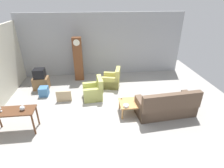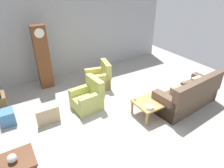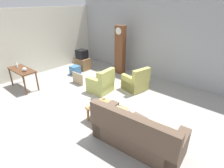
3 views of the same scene
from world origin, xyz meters
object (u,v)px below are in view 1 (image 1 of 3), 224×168
(glass_dome_cloche, at_px, (22,108))
(cup_blue_rimmed, at_px, (142,103))
(armchair_olive_far, at_px, (112,81))
(storage_box_blue, at_px, (44,91))
(console_table_dark, at_px, (13,114))
(couch_floral, at_px, (166,106))
(cup_white_porcelain, at_px, (139,97))
(wine_glass_mid, at_px, (0,108))
(tv_crt, at_px, (39,73))
(bowl_white_stacked, at_px, (126,106))
(coffee_table_wood, at_px, (133,104))
(armchair_olive_near, at_px, (94,92))
(cup_cream_tall, at_px, (121,98))
(tv_stand_cabinet, at_px, (41,83))
(grandfather_clock, at_px, (78,59))
(framed_picture_leaning, at_px, (64,96))

(glass_dome_cloche, relative_size, cup_blue_rimmed, 1.76)
(armchair_olive_far, height_order, storage_box_blue, armchair_olive_far)
(console_table_dark, bearing_deg, couch_floral, 3.15)
(armchair_olive_far, bearing_deg, cup_white_porcelain, -67.48)
(armchair_olive_far, relative_size, wine_glass_mid, 4.76)
(tv_crt, xyz_separation_m, bowl_white_stacked, (3.51, -2.59, -0.28))
(coffee_table_wood, height_order, cup_white_porcelain, cup_white_porcelain)
(couch_floral, height_order, wine_glass_mid, couch_floral)
(wine_glass_mid, bearing_deg, cup_blue_rimmed, 5.49)
(armchair_olive_near, distance_m, coffee_table_wood, 1.85)
(glass_dome_cloche, xyz_separation_m, cup_blue_rimmed, (3.88, 0.44, -0.36))
(couch_floral, bearing_deg, cup_blue_rimmed, 170.58)
(storage_box_blue, bearing_deg, console_table_dark, -98.68)
(coffee_table_wood, height_order, cup_cream_tall, cup_cream_tall)
(armchair_olive_near, xyz_separation_m, cup_cream_tall, (1.03, -0.92, 0.18))
(armchair_olive_near, height_order, bowl_white_stacked, armchair_olive_near)
(cup_cream_tall, distance_m, bowl_white_stacked, 0.54)
(armchair_olive_near, relative_size, coffee_table_wood, 0.96)
(glass_dome_cloche, xyz_separation_m, bowl_white_stacked, (3.29, 0.31, -0.37))
(tv_crt, height_order, glass_dome_cloche, tv_crt)
(tv_stand_cabinet, relative_size, cup_white_porcelain, 7.63)
(coffee_table_wood, height_order, bowl_white_stacked, bowl_white_stacked)
(console_table_dark, height_order, tv_stand_cabinet, console_table_dark)
(tv_stand_cabinet, bearing_deg, coffee_table_wood, -31.76)
(grandfather_clock, xyz_separation_m, storage_box_blue, (-1.46, -1.51, -0.89))
(armchair_olive_near, xyz_separation_m, wine_glass_mid, (-2.81, -1.76, 0.60))
(console_table_dark, bearing_deg, bowl_white_stacked, 4.77)
(tv_stand_cabinet, height_order, tv_crt, tv_crt)
(tv_stand_cabinet, xyz_separation_m, storage_box_blue, (0.25, -0.67, -0.08))
(armchair_olive_far, distance_m, cup_cream_tall, 1.92)
(storage_box_blue, bearing_deg, bowl_white_stacked, -30.48)
(armchair_olive_near, bearing_deg, cup_blue_rimmed, -38.12)
(tv_crt, bearing_deg, armchair_olive_near, -25.25)
(console_table_dark, distance_m, framed_picture_leaning, 2.10)
(tv_stand_cabinet, relative_size, wine_glass_mid, 3.44)
(framed_picture_leaning, height_order, cup_white_porcelain, cup_white_porcelain)
(storage_box_blue, height_order, glass_dome_cloche, glass_dome_cloche)
(armchair_olive_near, relative_size, cup_white_porcelain, 10.32)
(glass_dome_cloche, relative_size, cup_white_porcelain, 1.74)
(bowl_white_stacked, bearing_deg, cup_cream_tall, 98.20)
(armchair_olive_far, bearing_deg, glass_dome_cloche, -138.14)
(tv_stand_cabinet, relative_size, storage_box_blue, 1.71)
(cup_blue_rimmed, bearing_deg, framed_picture_leaning, 157.77)
(glass_dome_cloche, distance_m, wine_glass_mid, 0.63)
(cup_cream_tall, bearing_deg, couch_floral, -19.68)
(armchair_olive_near, bearing_deg, console_table_dark, -144.84)
(couch_floral, distance_m, wine_glass_mid, 5.42)
(cup_cream_tall, relative_size, bowl_white_stacked, 0.36)
(tv_crt, bearing_deg, cup_blue_rimmed, -31.01)
(cup_blue_rimmed, xyz_separation_m, cup_cream_tall, (-0.67, 0.41, -0.01))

